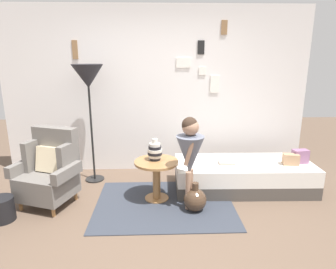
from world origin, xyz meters
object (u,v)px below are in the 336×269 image
daybed (243,175)px  book_on_daybed (227,163)px  floor_lamp (88,80)px  side_table (156,172)px  demijohn_near (195,200)px  armchair (50,171)px  magazine_basket (2,209)px  person_child (190,151)px  vase_striped (155,151)px

daybed → book_on_daybed: bearing=-170.1°
daybed → floor_lamp: 2.58m
side_table → demijohn_near: bearing=-34.2°
armchair → magazine_basket: (-0.43, -0.42, -0.30)m
armchair → demijohn_near: bearing=-8.7°
side_table → person_child: size_ratio=0.49×
daybed → book_on_daybed: size_ratio=8.70×
daybed → person_child: 1.12m
armchair → floor_lamp: 1.35m
floor_lamp → demijohn_near: bearing=-34.7°
vase_striped → magazine_basket: (-1.76, -0.51, -0.52)m
book_on_daybed → demijohn_near: (-0.50, -0.55, -0.27)m
armchair → vase_striped: 1.35m
floor_lamp → book_on_daybed: 2.26m
floor_lamp → daybed: bearing=-10.1°
armchair → demijohn_near: 1.87m
floor_lamp → book_on_daybed: (1.93, -0.43, -1.10)m
floor_lamp → magazine_basket: 1.96m
floor_lamp → magazine_basket: floor_lamp is taller
side_table → book_on_daybed: size_ratio=2.61×
floor_lamp → person_child: size_ratio=1.50×
vase_striped → person_child: 0.52m
armchair → floor_lamp: (0.40, 0.70, 1.08)m
daybed → demijohn_near: daybed is taller
vase_striped → person_child: (0.42, -0.29, 0.09)m
person_child → demijohn_near: 0.61m
vase_striped → demijohn_near: bearing=-36.9°
side_table → book_on_daybed: side_table is taller
demijohn_near → magazine_basket: bearing=-176.4°
side_table → demijohn_near: 0.62m
vase_striped → floor_lamp: bearing=146.6°
side_table → person_child: bearing=-30.5°
floor_lamp → magazine_basket: size_ratio=6.19×
floor_lamp → demijohn_near: size_ratio=4.72×
person_child → demijohn_near: bearing=-51.1°
side_table → floor_lamp: bearing=145.1°
armchair → person_child: size_ratio=0.84×
armchair → demijohn_near: size_ratio=2.64×
vase_striped → person_child: size_ratio=0.25×
side_table → vase_striped: (-0.02, 0.05, 0.27)m
vase_striped → magazine_basket: bearing=-163.9°
book_on_daybed → demijohn_near: bearing=-132.3°
floor_lamp → book_on_daybed: size_ratio=7.88×
side_table → vase_striped: 0.27m
demijohn_near → vase_striped: bearing=143.1°
book_on_daybed → magazine_basket: size_ratio=0.79×
daybed → floor_lamp: bearing=169.9°
demijohn_near → daybed: bearing=38.1°
side_table → magazine_basket: (-1.78, -0.46, -0.25)m
armchair → side_table: size_ratio=1.69×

